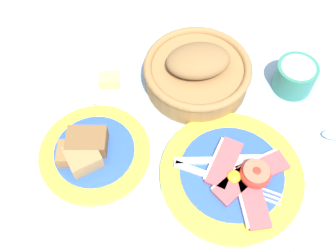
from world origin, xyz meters
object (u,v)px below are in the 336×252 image
breakfast_plate (234,175)px  teaspoon_near_cup (276,247)px  bread_basket (197,72)px  bread_plate (91,152)px  sugar_cup (295,76)px  butter_dish (110,84)px  teaspoon_stray (326,135)px

breakfast_plate → teaspoon_near_cup: 0.13m
bread_basket → bread_plate: bearing=-131.0°
bread_plate → sugar_cup: size_ratio=2.51×
breakfast_plate → butter_dish: 0.30m
sugar_cup → breakfast_plate: bearing=-115.0°
breakfast_plate → sugar_cup: size_ratio=3.14×
teaspoon_stray → bread_plate: bearing=-174.4°
sugar_cup → butter_dish: bearing=-171.2°
bread_plate → butter_dish: bearing=90.9°
sugar_cup → teaspoon_stray: (0.06, -0.11, -0.03)m
bread_plate → butter_dish: size_ratio=1.79×
sugar_cup → teaspoon_near_cup: 0.33m
bread_plate → butter_dish: 0.16m
bread_basket → butter_dish: bread_basket is taller
breakfast_plate → teaspoon_stray: 0.20m
butter_dish → sugar_cup: bearing=8.8°
bread_plate → teaspoon_stray: size_ratio=1.02×
breakfast_plate → bread_plate: bread_plate is taller
bread_basket → teaspoon_stray: size_ratio=1.07×
bread_plate → sugar_cup: 0.41m
teaspoon_near_cup → bread_basket: bearing=-46.3°
bread_basket → teaspoon_near_cup: (0.16, -0.31, -0.03)m
sugar_cup → teaspoon_near_cup: bearing=-94.9°
sugar_cup → teaspoon_near_cup: sugar_cup is taller
breakfast_plate → teaspoon_stray: size_ratio=1.28×
teaspoon_stray → breakfast_plate: bearing=-154.7°
sugar_cup → teaspoon_near_cup: (-0.03, -0.33, -0.03)m
sugar_cup → butter_dish: 0.36m
bread_plate → butter_dish: (-0.00, 0.16, -0.01)m
bread_plate → teaspoon_stray: bread_plate is taller
teaspoon_near_cup → teaspoon_stray: same height
bread_basket → butter_dish: bearing=-168.7°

